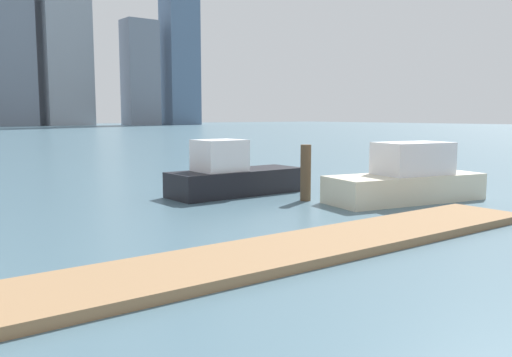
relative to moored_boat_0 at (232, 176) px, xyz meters
name	(u,v)px	position (x,y,z in m)	size (l,w,h in m)	color
floating_dock	(295,250)	(-3.37, -7.14, -0.55)	(13.55, 2.00, 0.18)	#93704C
dock_piling_0	(306,173)	(1.13, -2.39, 0.23)	(0.33, 0.33, 1.74)	brown
moored_boat_0	(232,176)	(0.00, 0.00, 0.00)	(4.69, 1.72, 1.85)	black
moored_boat_1	(407,179)	(3.60, -4.31, 0.05)	(5.29, 2.65, 1.82)	beige
skyline_tower_4	(0,23)	(19.72, 130.55, 24.32)	(12.73, 14.00, 49.91)	slate
skyline_tower_6	(140,73)	(51.54, 120.15, 13.12)	(8.68, 6.50, 27.52)	slate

